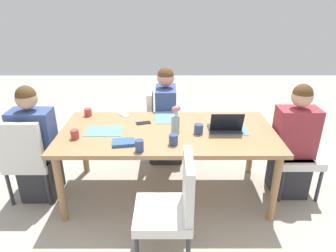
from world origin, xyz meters
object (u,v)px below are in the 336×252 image
at_px(person_near_left_near, 166,121).
at_px(chair_head_right_left_far, 28,156).
at_px(person_head_left_left_mid, 293,147).
at_px(coffee_mug_centre_left, 75,134).
at_px(chair_head_left_left_mid, 296,146).
at_px(phone_black, 144,123).
at_px(chair_far_right_near, 173,205).
at_px(coffee_mug_near_left, 174,140).
at_px(book_red_cover, 124,143).
at_px(flower_vase, 176,119).
at_px(dining_table, 168,137).
at_px(laptop_head_left_left_mid, 226,127).
at_px(coffee_mug_near_right, 199,129).
at_px(coffee_mug_centre_right, 140,146).
at_px(coffee_mug_far_left, 88,112).
at_px(person_head_right_left_far, 37,150).
at_px(chair_near_left_near, 160,121).
at_px(phone_silver, 124,115).

xyz_separation_m(person_near_left_near, chair_head_right_left_far, (1.36, 0.82, -0.03)).
height_order(person_head_left_left_mid, coffee_mug_centre_left, person_head_left_left_mid).
xyz_separation_m(chair_head_left_left_mid, phone_black, (1.60, -0.07, 0.24)).
distance_m(chair_far_right_near, phone_black, 1.09).
distance_m(chair_far_right_near, coffee_mug_near_left, 0.62).
distance_m(person_head_left_left_mid, book_red_cover, 1.72).
bearing_deg(flower_vase, coffee_mug_centre_left, 7.58).
height_order(dining_table, laptop_head_left_left_mid, laptop_head_left_left_mid).
relative_size(chair_head_left_left_mid, coffee_mug_near_right, 9.47).
bearing_deg(person_near_left_near, chair_head_left_left_mid, 155.71).
xyz_separation_m(chair_head_left_left_mid, coffee_mug_centre_right, (1.58, 0.53, 0.29)).
bearing_deg(phone_black, coffee_mug_near_right, 138.67).
relative_size(coffee_mug_far_left, book_red_cover, 0.41).
xyz_separation_m(chair_far_right_near, coffee_mug_centre_left, (0.90, -0.67, 0.28)).
bearing_deg(laptop_head_left_left_mid, chair_head_right_left_far, 2.35).
bearing_deg(person_head_right_left_far, laptop_head_left_left_mid, -179.85).
bearing_deg(coffee_mug_centre_right, chair_near_left_near, -96.73).
bearing_deg(phone_black, book_red_cover, 56.09).
distance_m(person_head_left_left_mid, phone_black, 1.56).
relative_size(chair_head_left_left_mid, coffee_mug_near_left, 9.30).
bearing_deg(dining_table, chair_near_left_near, -83.00).
bearing_deg(phone_silver, dining_table, 8.44).
xyz_separation_m(flower_vase, laptop_head_left_left_mid, (-0.49, -0.04, -0.10)).
height_order(chair_near_left_near, book_red_cover, chair_near_left_near).
height_order(chair_near_left_near, chair_head_left_left_mid, same).
bearing_deg(dining_table, person_head_left_left_mid, -178.24).
distance_m(person_head_left_left_mid, phone_silver, 1.82).
height_order(chair_head_left_left_mid, flower_vase, flower_vase).
relative_size(person_head_right_left_far, laptop_head_left_left_mid, 3.73).
xyz_separation_m(chair_head_left_left_mid, chair_head_right_left_far, (2.72, 0.20, 0.00)).
distance_m(person_head_left_left_mid, coffee_mug_far_left, 2.20).
bearing_deg(phone_silver, coffee_mug_far_left, -127.33).
height_order(chair_head_right_left_far, coffee_mug_near_left, chair_head_right_left_far).
bearing_deg(flower_vase, coffee_mug_near_right, 175.61).
bearing_deg(flower_vase, laptop_head_left_left_mid, -175.31).
bearing_deg(dining_table, coffee_mug_centre_left, 11.35).
relative_size(coffee_mug_near_right, coffee_mug_centre_right, 0.90).
relative_size(chair_near_left_near, person_head_left_left_mid, 0.75).
bearing_deg(coffee_mug_far_left, coffee_mug_centre_left, 91.40).
bearing_deg(chair_head_left_left_mid, phone_silver, -9.44).
distance_m(person_near_left_near, flower_vase, 0.86).
xyz_separation_m(chair_near_left_near, coffee_mug_near_left, (-0.15, 1.08, 0.28)).
height_order(chair_head_right_left_far, coffee_mug_centre_right, chair_head_right_left_far).
height_order(coffee_mug_centre_left, phone_black, coffee_mug_centre_left).
relative_size(person_head_left_left_mid, person_head_right_left_far, 1.00).
xyz_separation_m(dining_table, phone_silver, (0.49, -0.42, 0.07)).
xyz_separation_m(person_near_left_near, phone_black, (0.23, 0.55, 0.21)).
distance_m(person_head_right_left_far, phone_silver, 0.96).
height_order(chair_head_left_left_mid, coffee_mug_far_left, chair_head_left_left_mid).
height_order(dining_table, coffee_mug_centre_left, coffee_mug_centre_left).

